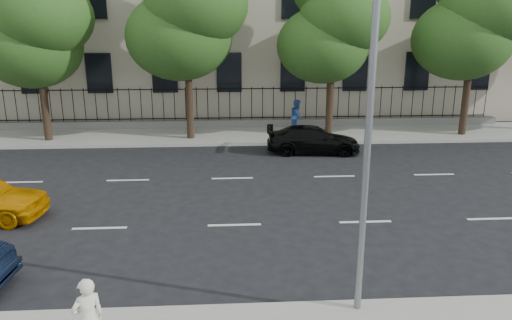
{
  "coord_description": "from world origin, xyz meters",
  "views": [
    {
      "loc": [
        -0.18,
        -11.37,
        6.05
      ],
      "look_at": [
        0.68,
        3.0,
        1.88
      ],
      "focal_mm": 35.0,
      "sensor_mm": 36.0,
      "label": 1
    }
  ],
  "objects": [
    {
      "name": "ground",
      "position": [
        0.0,
        0.0,
        0.0
      ],
      "size": [
        120.0,
        120.0,
        0.0
      ],
      "primitive_type": "plane",
      "color": "black",
      "rests_on": "ground"
    },
    {
      "name": "woman_near",
      "position": [
        -2.67,
        -3.58,
        0.93
      ],
      "size": [
        0.68,
        0.63,
        1.57
      ],
      "primitive_type": "imported",
      "rotation": [
        0.0,
        0.0,
        3.72
      ],
      "color": "silver",
      "rests_on": "near_sidewalk"
    },
    {
      "name": "tree_c",
      "position": [
        -1.96,
        13.36,
        6.41
      ],
      "size": [
        5.89,
        5.5,
        9.8
      ],
      "color": "#382619",
      "rests_on": "far_sidewalk"
    },
    {
      "name": "pedestrian_far",
      "position": [
        3.5,
        14.13,
        1.02
      ],
      "size": [
        0.87,
        1.0,
        1.73
      ],
      "primitive_type": "imported",
      "rotation": [
        0.0,
        0.0,
        1.28
      ],
      "color": "#284F9A",
      "rests_on": "far_sidewalk"
    },
    {
      "name": "black_sedan",
      "position": [
        3.75,
        10.57,
        0.61
      ],
      "size": [
        4.37,
        2.09,
        1.23
      ],
      "primitive_type": "imported",
      "rotation": [
        0.0,
        0.0,
        1.48
      ],
      "color": "black",
      "rests_on": "ground"
    },
    {
      "name": "street_light",
      "position": [
        2.5,
        -1.77,
        5.15
      ],
      "size": [
        0.25,
        3.32,
        8.05
      ],
      "color": "slate",
      "rests_on": "near_sidewalk"
    },
    {
      "name": "lane_markings",
      "position": [
        0.0,
        4.75,
        0.01
      ],
      "size": [
        49.6,
        4.62,
        0.01
      ],
      "primitive_type": null,
      "color": "silver",
      "rests_on": "ground"
    },
    {
      "name": "tree_d",
      "position": [
        5.04,
        13.36,
        5.84
      ],
      "size": [
        5.34,
        4.94,
        8.84
      ],
      "color": "#382619",
      "rests_on": "far_sidewalk"
    },
    {
      "name": "iron_fence",
      "position": [
        0.0,
        15.7,
        0.65
      ],
      "size": [
        30.0,
        0.5,
        2.2
      ],
      "color": "slate",
      "rests_on": "far_sidewalk"
    },
    {
      "name": "far_sidewalk",
      "position": [
        0.0,
        14.0,
        0.07
      ],
      "size": [
        60.0,
        4.0,
        0.15
      ],
      "primitive_type": "cube",
      "color": "gray",
      "rests_on": "ground"
    },
    {
      "name": "tree_e",
      "position": [
        12.04,
        13.36,
        6.2
      ],
      "size": [
        5.71,
        5.31,
        9.46
      ],
      "color": "#382619",
      "rests_on": "far_sidewalk"
    },
    {
      "name": "tree_b",
      "position": [
        -8.96,
        13.36,
        5.84
      ],
      "size": [
        5.53,
        5.12,
        8.97
      ],
      "color": "#382619",
      "rests_on": "far_sidewalk"
    }
  ]
}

